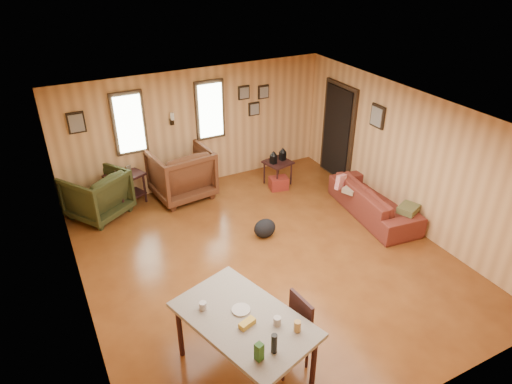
% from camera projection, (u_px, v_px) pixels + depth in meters
% --- Properties ---
extents(room, '(5.54, 6.04, 2.44)m').
position_uv_depth(room, '(269.00, 184.00, 7.05)').
color(room, brown).
rests_on(room, ground).
extents(sofa, '(0.82, 2.07, 0.79)m').
position_uv_depth(sofa, '(375.00, 196.00, 8.36)').
color(sofa, maroon).
rests_on(sofa, ground).
extents(recliner_brown, '(1.20, 1.13, 1.12)m').
position_uv_depth(recliner_brown, '(180.00, 170.00, 8.90)').
color(recliner_brown, '#522B18').
rests_on(recliner_brown, ground).
extents(recliner_green, '(1.28, 1.26, 0.97)m').
position_uv_depth(recliner_green, '(96.00, 192.00, 8.30)').
color(recliner_green, '#2C3116').
rests_on(recliner_green, ground).
extents(end_table, '(0.79, 0.76, 0.78)m').
position_uv_depth(end_table, '(126.00, 183.00, 8.69)').
color(end_table, black).
rests_on(end_table, ground).
extents(side_table, '(0.59, 0.59, 0.79)m').
position_uv_depth(side_table, '(278.00, 160.00, 9.35)').
color(side_table, black).
rests_on(side_table, ground).
extents(cooler, '(0.41, 0.32, 0.26)m').
position_uv_depth(cooler, '(279.00, 183.00, 9.35)').
color(cooler, maroon).
rests_on(cooler, ground).
extents(backpack, '(0.43, 0.35, 0.34)m').
position_uv_depth(backpack, '(265.00, 228.00, 7.84)').
color(backpack, black).
rests_on(backpack, ground).
extents(sofa_pillows, '(0.91, 1.52, 0.32)m').
position_uv_depth(sofa_pillows, '(376.00, 197.00, 8.14)').
color(sofa_pillows, brown).
rests_on(sofa_pillows, sofa).
extents(dining_table, '(1.41, 1.84, 1.06)m').
position_uv_depth(dining_table, '(245.00, 323.00, 5.13)').
color(dining_table, gray).
rests_on(dining_table, ground).
extents(dining_chair, '(0.47, 0.47, 0.96)m').
position_uv_depth(dining_chair, '(293.00, 329.00, 5.34)').
color(dining_chair, '#2C3116').
rests_on(dining_chair, ground).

